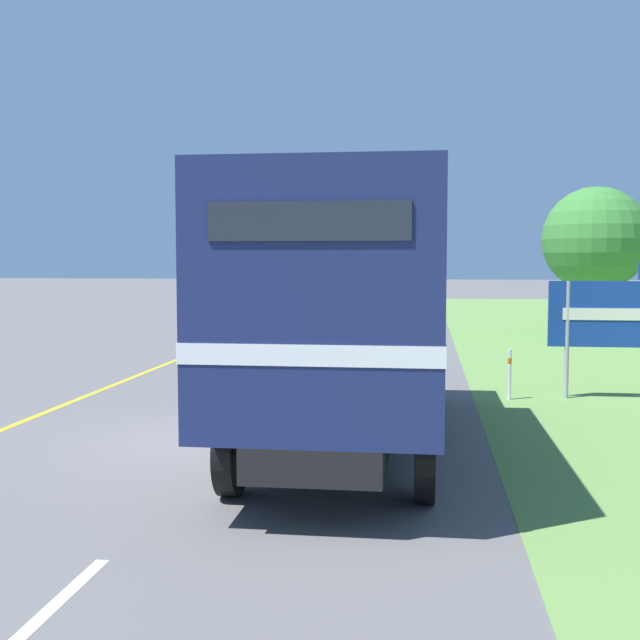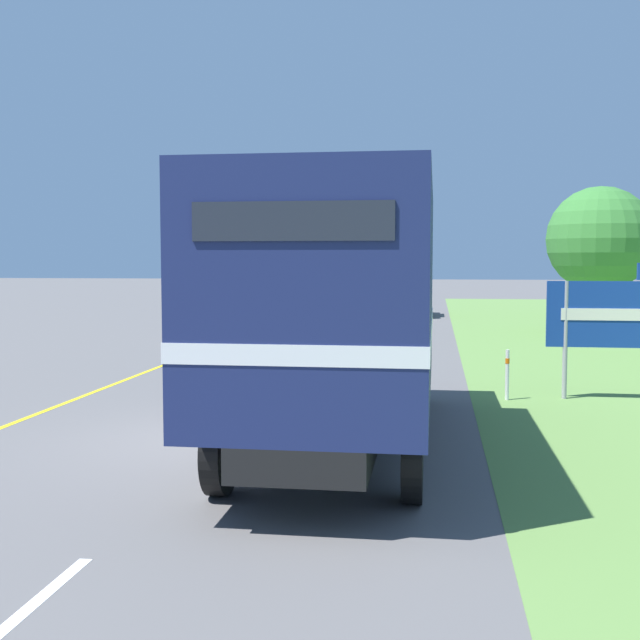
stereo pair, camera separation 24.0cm
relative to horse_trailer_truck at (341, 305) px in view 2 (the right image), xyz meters
The scene contains 15 objects.
ground_plane 2.65m from the horse_trailer_truck, behind, with size 200.00×200.00×0.00m, color #5B5959.
edge_line_yellow 15.29m from the horse_trailer_truck, 110.94° to the left, with size 0.12×60.33×0.01m, color yellow.
centre_dash_nearest 6.37m from the horse_trailer_truck, 106.52° to the right, with size 0.12×2.60×0.01m, color white.
centre_dash_near 2.76m from the horse_trailer_truck, 154.99° to the left, with size 0.12×2.60×0.01m, color white.
centre_dash_mid_a 7.86m from the horse_trailer_truck, 103.08° to the left, with size 0.12×2.60×0.01m, color white.
centre_dash_mid_b 14.25m from the horse_trailer_truck, 97.00° to the left, with size 0.12×2.60×0.01m, color white.
centre_dash_far 20.77m from the horse_trailer_truck, 94.77° to the left, with size 0.12×2.60×0.01m, color white.
centre_dash_farthest 27.33m from the horse_trailer_truck, 93.62° to the left, with size 0.12×2.60×0.01m, color white.
horse_trailer_truck is the anchor object (origin of this frame).
lead_car_white 15.82m from the horse_trailer_truck, 103.65° to the left, with size 1.80×4.19×2.07m.
lead_car_silver_ahead 27.10m from the horse_trailer_truck, 89.74° to the left, with size 1.80×4.36×1.79m.
highway_sign 6.49m from the horse_trailer_truck, 44.59° to the left, with size 2.38×0.09×2.57m.
roadside_tree_mid 19.73m from the horse_trailer_truck, 69.16° to the left, with size 3.71×3.71×5.21m.
roadside_tree_far 29.34m from the horse_trailer_truck, 71.74° to the left, with size 2.87×2.87×4.64m.
delineator_post 5.22m from the horse_trailer_truck, 58.06° to the left, with size 0.08×0.08×0.95m.
Camera 2 is at (3.01, -11.28, 2.62)m, focal length 45.00 mm.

